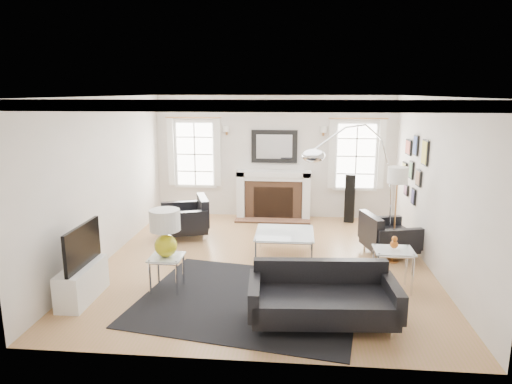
# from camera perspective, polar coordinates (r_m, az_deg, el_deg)

# --- Properties ---
(floor) EXTENTS (6.00, 6.00, 0.00)m
(floor) POSITION_cam_1_polar(r_m,az_deg,el_deg) (7.99, 1.08, -8.66)
(floor) COLOR #A88046
(floor) RESTS_ON ground
(back_wall) EXTENTS (5.50, 0.04, 2.80)m
(back_wall) POSITION_cam_1_polar(r_m,az_deg,el_deg) (10.55, 2.31, 4.39)
(back_wall) COLOR silver
(back_wall) RESTS_ON floor
(front_wall) EXTENTS (5.50, 0.04, 2.80)m
(front_wall) POSITION_cam_1_polar(r_m,az_deg,el_deg) (4.70, -1.54, -5.84)
(front_wall) COLOR silver
(front_wall) RESTS_ON floor
(left_wall) EXTENTS (0.04, 6.00, 2.80)m
(left_wall) POSITION_cam_1_polar(r_m,az_deg,el_deg) (8.26, -18.28, 1.51)
(left_wall) COLOR silver
(left_wall) RESTS_ON floor
(right_wall) EXTENTS (0.04, 6.00, 2.80)m
(right_wall) POSITION_cam_1_polar(r_m,az_deg,el_deg) (7.90, 21.45, 0.80)
(right_wall) COLOR silver
(right_wall) RESTS_ON floor
(ceiling) EXTENTS (5.50, 6.00, 0.02)m
(ceiling) POSITION_cam_1_polar(r_m,az_deg,el_deg) (7.45, 1.17, 11.86)
(ceiling) COLOR white
(ceiling) RESTS_ON back_wall
(crown_molding) EXTENTS (5.50, 6.00, 0.12)m
(crown_molding) POSITION_cam_1_polar(r_m,az_deg,el_deg) (7.45, 1.17, 11.40)
(crown_molding) COLOR white
(crown_molding) RESTS_ON back_wall
(fireplace) EXTENTS (1.70, 0.69, 1.11)m
(fireplace) POSITION_cam_1_polar(r_m,az_deg,el_deg) (10.50, 2.21, -0.41)
(fireplace) COLOR white
(fireplace) RESTS_ON floor
(mantel_mirror) EXTENTS (1.05, 0.07, 0.75)m
(mantel_mirror) POSITION_cam_1_polar(r_m,az_deg,el_deg) (10.47, 2.31, 5.71)
(mantel_mirror) COLOR black
(mantel_mirror) RESTS_ON back_wall
(window_left) EXTENTS (1.24, 0.15, 1.62)m
(window_left) POSITION_cam_1_polar(r_m,az_deg,el_deg) (10.75, -7.64, 4.75)
(window_left) COLOR white
(window_left) RESTS_ON back_wall
(window_right) EXTENTS (1.24, 0.15, 1.62)m
(window_right) POSITION_cam_1_polar(r_m,az_deg,el_deg) (10.56, 12.40, 4.43)
(window_right) COLOR white
(window_right) RESTS_ON back_wall
(gallery_wall) EXTENTS (0.04, 1.73, 1.29)m
(gallery_wall) POSITION_cam_1_polar(r_m,az_deg,el_deg) (9.10, 19.11, 3.27)
(gallery_wall) COLOR black
(gallery_wall) RESTS_ON right_wall
(tv_unit) EXTENTS (0.35, 1.00, 1.09)m
(tv_unit) POSITION_cam_1_polar(r_m,az_deg,el_deg) (6.94, -20.89, -9.94)
(tv_unit) COLOR white
(tv_unit) RESTS_ON floor
(area_rug) EXTENTS (3.35, 2.95, 0.01)m
(area_rug) POSITION_cam_1_polar(r_m,az_deg,el_deg) (6.62, -0.94, -13.23)
(area_rug) COLOR black
(area_rug) RESTS_ON floor
(sofa) EXTENTS (1.90, 0.97, 0.60)m
(sofa) POSITION_cam_1_polar(r_m,az_deg,el_deg) (5.96, 8.29, -12.99)
(sofa) COLOR black
(sofa) RESTS_ON floor
(armchair_left) EXTENTS (1.14, 1.21, 0.67)m
(armchair_left) POSITION_cam_1_polar(r_m,az_deg,el_deg) (9.29, -8.58, -3.34)
(armchair_left) COLOR black
(armchair_left) RESTS_ON floor
(armchair_right) EXTENTS (1.03, 1.11, 0.63)m
(armchair_right) POSITION_cam_1_polar(r_m,az_deg,el_deg) (8.51, 15.95, -5.34)
(armchair_right) COLOR black
(armchair_right) RESTS_ON floor
(coffee_table) EXTENTS (1.02, 1.02, 0.45)m
(coffee_table) POSITION_cam_1_polar(r_m,az_deg,el_deg) (8.08, 3.61, -5.28)
(coffee_table) COLOR silver
(coffee_table) RESTS_ON floor
(side_table_left) EXTENTS (0.47, 0.47, 0.52)m
(side_table_left) POSITION_cam_1_polar(r_m,az_deg,el_deg) (6.89, -11.10, -8.71)
(side_table_left) COLOR silver
(side_table_left) RESTS_ON floor
(nesting_table) EXTENTS (0.56, 0.47, 0.62)m
(nesting_table) POSITION_cam_1_polar(r_m,az_deg,el_deg) (7.04, 16.78, -7.86)
(nesting_table) COLOR silver
(nesting_table) RESTS_ON floor
(gourd_lamp) EXTENTS (0.44, 0.44, 0.70)m
(gourd_lamp) POSITION_cam_1_polar(r_m,az_deg,el_deg) (6.72, -11.28, -4.65)
(gourd_lamp) COLOR gold
(gourd_lamp) RESTS_ON side_table_left
(orange_vase) EXTENTS (0.12, 0.12, 0.19)m
(orange_vase) POSITION_cam_1_polar(r_m,az_deg,el_deg) (6.96, 16.90, -6.11)
(orange_vase) COLOR #BB5A18
(orange_vase) RESTS_ON nesting_table
(arc_floor_lamp) EXTENTS (1.73, 1.61, 2.45)m
(arc_floor_lamp) POSITION_cam_1_polar(r_m,az_deg,el_deg) (7.63, 12.29, 0.44)
(arc_floor_lamp) COLOR white
(arc_floor_lamp) RESTS_ON floor
(stick_floor_lamp) EXTENTS (0.34, 0.34, 1.66)m
(stick_floor_lamp) POSITION_cam_1_polar(r_m,az_deg,el_deg) (7.94, 17.27, 1.42)
(stick_floor_lamp) COLOR #C18043
(stick_floor_lamp) RESTS_ON floor
(speaker_tower) EXTENTS (0.26, 0.26, 1.09)m
(speaker_tower) POSITION_cam_1_polar(r_m,az_deg,el_deg) (10.42, 11.65, -0.75)
(speaker_tower) COLOR black
(speaker_tower) RESTS_ON floor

